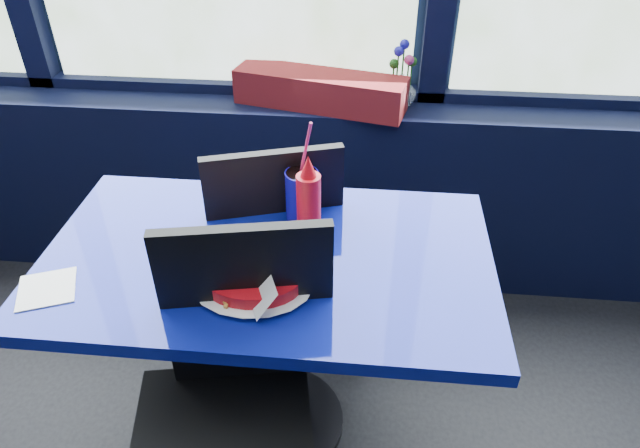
{
  "coord_description": "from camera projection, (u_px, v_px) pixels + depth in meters",
  "views": [
    {
      "loc": [
        0.56,
        0.83,
        1.71
      ],
      "look_at": [
        0.44,
        1.98,
        0.87
      ],
      "focal_mm": 32.0,
      "sensor_mm": 36.0,
      "label": 1
    }
  ],
  "objects": [
    {
      "name": "window_sill",
      "position": [
        238.0,
        186.0,
        2.45
      ],
      "size": [
        5.0,
        0.26,
        0.8
      ],
      "primitive_type": "cube",
      "color": "black",
      "rests_on": "ground"
    },
    {
      "name": "near_table",
      "position": [
        271.0,
        303.0,
        1.63
      ],
      "size": [
        1.2,
        0.7,
        0.75
      ],
      "color": "black",
      "rests_on": "ground"
    },
    {
      "name": "chair_near_front",
      "position": [
        234.0,
        390.0,
        1.4
      ],
      "size": [
        0.51,
        0.52,
        0.97
      ],
      "rotation": [
        0.0,
        0.0,
        0.2
      ],
      "color": "black",
      "rests_on": "ground"
    },
    {
      "name": "chair_near_back",
      "position": [
        294.0,
        242.0,
        1.9
      ],
      "size": [
        0.54,
        0.54,
        0.95
      ],
      "rotation": [
        0.0,
        0.0,
        3.45
      ],
      "color": "black",
      "rests_on": "ground"
    },
    {
      "name": "planter_box",
      "position": [
        320.0,
        90.0,
        2.13
      ],
      "size": [
        0.66,
        0.3,
        0.13
      ],
      "primitive_type": "cube",
      "rotation": [
        0.0,
        0.0,
        -0.23
      ],
      "color": "maroon",
      "rests_on": "window_sill"
    },
    {
      "name": "flower_vase",
      "position": [
        401.0,
        87.0,
        2.13
      ],
      "size": [
        0.13,
        0.13,
        0.25
      ],
      "rotation": [
        0.0,
        0.0,
        0.07
      ],
      "color": "silver",
      "rests_on": "window_sill"
    },
    {
      "name": "food_basket",
      "position": [
        255.0,
        277.0,
        1.4
      ],
      "size": [
        0.28,
        0.28,
        0.1
      ],
      "rotation": [
        0.0,
        0.0,
        -0.13
      ],
      "color": "#B60C14",
      "rests_on": "near_table"
    },
    {
      "name": "ketchup_bottle",
      "position": [
        309.0,
        201.0,
        1.53
      ],
      "size": [
        0.07,
        0.07,
        0.25
      ],
      "color": "#B60C14",
      "rests_on": "near_table"
    },
    {
      "name": "soda_cup",
      "position": [
        302.0,
        194.0,
        1.61
      ],
      "size": [
        0.1,
        0.1,
        0.32
      ],
      "rotation": [
        0.0,
        0.0,
        0.15
      ],
      "color": "#100C8E",
      "rests_on": "near_table"
    },
    {
      "name": "napkin",
      "position": [
        47.0,
        289.0,
        1.41
      ],
      "size": [
        0.17,
        0.17,
        0.0
      ],
      "primitive_type": "cube",
      "rotation": [
        0.0,
        0.0,
        0.39
      ],
      "color": "white",
      "rests_on": "near_table"
    }
  ]
}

